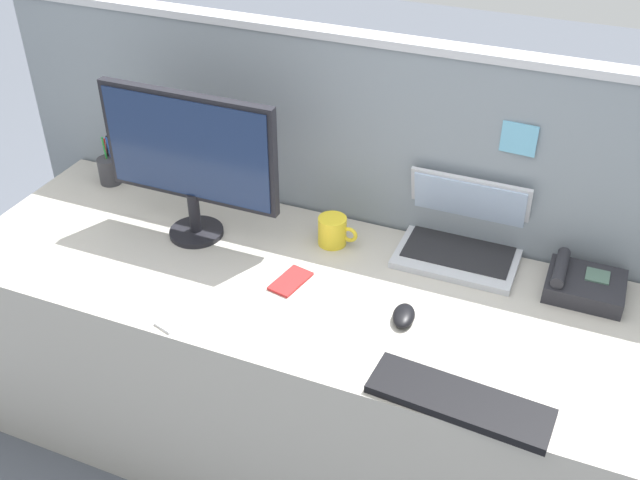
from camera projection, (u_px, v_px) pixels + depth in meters
ground_plane at (314, 447)px, 2.54m from camera, size 10.00×10.00×0.00m
desk at (314, 372)px, 2.34m from camera, size 2.19×0.72×0.71m
cubicle_divider at (360, 227)px, 2.47m from camera, size 2.51×0.08×1.32m
desktop_monitor at (189, 154)px, 2.19m from camera, size 0.57×0.17×0.47m
laptop at (462, 235)px, 2.23m from camera, size 0.36×0.26×0.25m
desk_phone at (583, 284)px, 2.09m from camera, size 0.21×0.18×0.09m
keyboard_main at (459, 401)px, 1.75m from camera, size 0.44×0.16×0.02m
computer_mouse_right_hand at (404, 316)px, 2.00m from camera, size 0.07×0.11×0.03m
pen_cup at (110, 170)px, 2.59m from camera, size 0.08×0.08×0.18m
cell_phone_red_case at (291, 281)px, 2.14m from camera, size 0.10×0.14×0.01m
cell_phone_white_slab at (182, 315)px, 2.01m from camera, size 0.10×0.15×0.01m
coffee_mug at (333, 231)px, 2.28m from camera, size 0.13×0.09×0.09m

